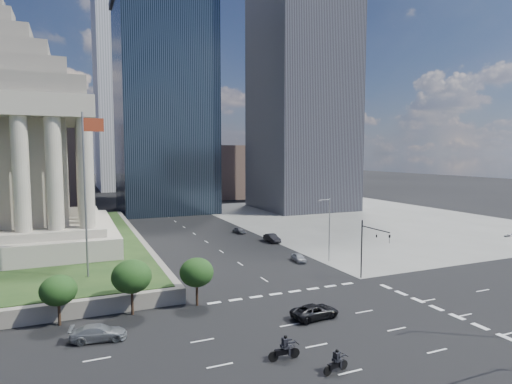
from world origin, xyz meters
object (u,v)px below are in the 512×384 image
traffic_signal_ne (370,243)px  motorcycle_lead (336,361)px  parked_sedan_near (299,257)px  street_lamp_north (328,226)px  pickup_truck (315,311)px  flagpole (86,185)px  motorcycle_trail (284,347)px  suv_grey (99,333)px  parked_sedan_far (239,230)px  parked_sedan_mid (272,238)px

traffic_signal_ne → motorcycle_lead: size_ratio=3.22×
parked_sedan_near → motorcycle_lead: (-14.07, -31.27, 0.28)m
street_lamp_north → pickup_truck: size_ratio=1.94×
flagpole → pickup_truck: size_ratio=3.88×
pickup_truck → motorcycle_trail: (-7.02, -6.73, 0.33)m
street_lamp_north → suv_grey: size_ratio=2.01×
flagpole → street_lamp_north: bearing=1.6°
pickup_truck → parked_sedan_near: size_ratio=1.36×
pickup_truck → suv_grey: suv_grey is taller
suv_grey → parked_sedan_far: 53.54m
suv_grey → motorcycle_trail: bearing=-116.7°
motorcycle_trail → pickup_truck: bearing=46.5°
pickup_truck → parked_sedan_mid: 38.21m
street_lamp_north → pickup_truck: 24.53m
pickup_truck → motorcycle_lead: bearing=152.2°
flagpole → parked_sedan_near: 33.36m
suv_grey → motorcycle_lead: size_ratio=2.00×
motorcycle_lead → pickup_truck: bearing=56.5°
motorcycle_lead → motorcycle_trail: bearing=118.0°
traffic_signal_ne → pickup_truck: size_ratio=1.55×
parked_sedan_near → parked_sedan_far: (0.00, 26.02, 0.00)m
street_lamp_north → suv_grey: (-34.97, -16.21, -4.94)m
traffic_signal_ne → parked_sedan_near: 14.21m
parked_sedan_far → motorcycle_trail: size_ratio=1.36×
pickup_truck → motorcycle_trail: size_ratio=1.84×
traffic_signal_ne → street_lamp_north: (0.83, 11.30, 0.41)m
parked_sedan_far → motorcycle_trail: 56.43m
pickup_truck → parked_sedan_near: 23.28m
flagpole → traffic_signal_ne: flagpole is taller
suv_grey → parked_sedan_mid: size_ratio=1.05×
traffic_signal_ne → parked_sedan_mid: 28.42m
parked_sedan_near → suv_grey: bearing=-141.1°
flagpole → traffic_signal_ne: (34.33, -10.30, -7.86)m
motorcycle_trail → traffic_signal_ne: bearing=38.9°
parked_sedan_far → parked_sedan_mid: bearing=-86.3°
street_lamp_north → parked_sedan_near: size_ratio=2.64×
traffic_signal_ne → parked_sedan_near: bearing=105.1°
parked_sedan_near → parked_sedan_far: parked_sedan_far is taller
flagpole → motorcycle_lead: bearing=-59.6°
traffic_signal_ne → parked_sedan_far: size_ratio=2.10×
flagpole → motorcycle_lead: (16.76, -28.59, -12.19)m
motorcycle_lead → motorcycle_trail: motorcycle_trail is taller
street_lamp_north → parked_sedan_near: street_lamp_north is taller
suv_grey → pickup_truck: bearing=-89.7°
flagpole → pickup_truck: 30.59m
motorcycle_trail → parked_sedan_far: bearing=75.4°
parked_sedan_mid → pickup_truck: bearing=-109.7°
street_lamp_north → suv_grey: bearing=-155.1°
flagpole → parked_sedan_far: 43.93m
motorcycle_trail → flagpole: bearing=121.8°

